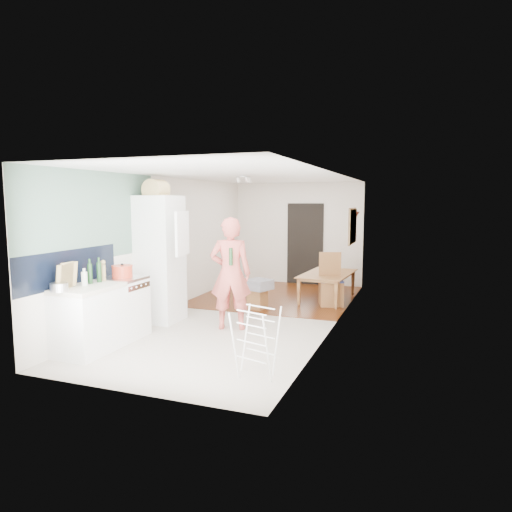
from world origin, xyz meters
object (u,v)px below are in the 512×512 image
Objects in this scene: person at (230,263)px; stool at (258,299)px; dining_chair at (331,280)px; dining_table at (329,289)px; drying_rack at (256,342)px.

stool is at bearing -105.72° from person.
person is 2.05× the size of dining_chair.
person is 1.54× the size of dining_table.
dining_table is 4.40m from drying_rack.
dining_chair is at bearing -136.61° from person.
dining_chair is at bearing -159.90° from dining_table.
dining_chair is at bearing 32.31° from stool.
drying_rack is at bearing -176.05° from dining_table.
drying_rack is (-0.13, -3.94, -0.11)m from dining_chair.
stool is (-1.25, -0.79, -0.33)m from dining_chair.
stool is 0.47× the size of drying_rack.
dining_table is 3.56× the size of stool.
drying_rack is (1.13, -3.14, 0.22)m from stool.
person is at bearing 138.71° from drying_rack.
drying_rack is at bearing 104.07° from person.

